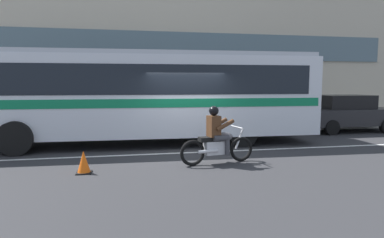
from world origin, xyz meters
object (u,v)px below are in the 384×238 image
at_px(transit_bus, 141,91).
at_px(motorcycle_with_rider, 217,140).
at_px(fire_hydrant, 211,119).
at_px(traffic_cone, 84,163).
at_px(parked_sedan_curbside, 347,113).

distance_m(transit_bus, motorcycle_with_rider, 4.02).
bearing_deg(fire_hydrant, transit_bus, -137.97).
bearing_deg(fire_hydrant, motorcycle_with_rider, -103.15).
distance_m(transit_bus, traffic_cone, 4.28).
bearing_deg(motorcycle_with_rider, fire_hydrant, 76.85).
height_order(transit_bus, fire_hydrant, transit_bus).
xyz_separation_m(motorcycle_with_rider, fire_hydrant, (1.48, 6.35, -0.14)).
bearing_deg(parked_sedan_curbside, motorcycle_with_rider, -147.19).
xyz_separation_m(motorcycle_with_rider, traffic_cone, (-3.41, -0.30, -0.40)).
xyz_separation_m(parked_sedan_curbside, traffic_cone, (-10.75, -5.03, -0.59)).
relative_size(motorcycle_with_rider, traffic_cone, 3.86).
bearing_deg(fire_hydrant, traffic_cone, -126.36).
bearing_deg(motorcycle_with_rider, parked_sedan_curbside, 32.81).
bearing_deg(transit_bus, fire_hydrant, 42.03).
relative_size(parked_sedan_curbside, traffic_cone, 7.85).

